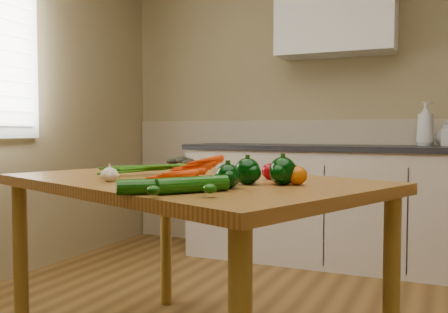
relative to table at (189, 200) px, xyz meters
name	(u,v)px	position (x,y,z in m)	size (l,w,h in m)	color
room	(246,69)	(0.27, -0.04, 0.52)	(4.04, 5.04, 2.64)	brown
counter_run	(372,205)	(0.48, 1.98, -0.27)	(2.84, 0.64, 1.14)	beige
upper_cabinets	(421,1)	(0.78, 2.11, 1.23)	(2.15, 0.35, 0.70)	silver
table	(189,200)	(0.00, 0.00, 0.00)	(1.77, 1.45, 0.81)	#A26B2F
soap_bottle_a	(425,124)	(0.83, 2.08, 0.34)	(0.12, 0.12, 0.32)	silver
soap_bottle_b	(447,133)	(0.98, 2.11, 0.27)	(0.08, 0.08, 0.18)	silver
soap_bottle_c	(445,134)	(0.97, 2.15, 0.26)	(0.14, 0.14, 0.17)	silver
carrot_bunch	(178,169)	(-0.06, 0.01, 0.13)	(0.28, 0.22, 0.08)	#E73C05
leafy_greens	(184,158)	(-0.27, 0.45, 0.14)	(0.22, 0.20, 0.11)	black
garlic_bulb	(110,175)	(-0.21, -0.25, 0.12)	(0.07, 0.07, 0.06)	silver
pepper_a	(247,171)	(0.31, -0.12, 0.14)	(0.10, 0.10, 0.10)	black
pepper_b	(283,171)	(0.43, -0.08, 0.14)	(0.10, 0.10, 0.10)	black
pepper_c	(228,176)	(0.30, -0.26, 0.13)	(0.08, 0.08, 0.08)	black
tomato_a	(270,171)	(0.33, 0.10, 0.12)	(0.07, 0.07, 0.07)	#91020E
tomato_b	(288,172)	(0.41, 0.06, 0.13)	(0.08, 0.08, 0.07)	#C15704
tomato_c	(297,175)	(0.48, -0.07, 0.13)	(0.08, 0.08, 0.07)	#C15704
zucchini_a	(193,185)	(0.24, -0.43, 0.12)	(0.05, 0.05, 0.24)	#0B4207
zucchini_b	(148,187)	(0.13, -0.52, 0.11)	(0.05, 0.05, 0.20)	#0B4207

